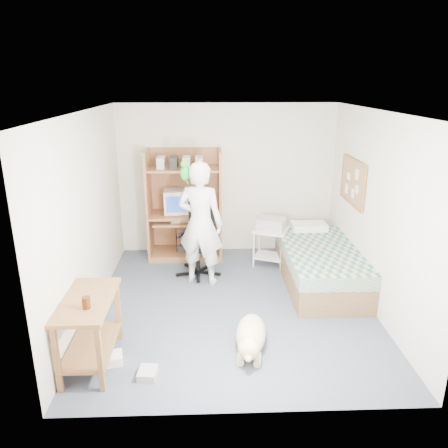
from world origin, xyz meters
The scene contains 21 objects.
floor centered at (0.00, 0.00, 0.00)m, with size 4.00×4.00×0.00m, color #434D5B.
wall_back centered at (0.00, 2.00, 1.25)m, with size 3.60×0.02×2.50m, color silver.
wall_right centered at (1.80, 0.00, 1.25)m, with size 0.02×4.00×2.50m, color silver.
wall_left centered at (-1.80, 0.00, 1.25)m, with size 0.02×4.00×2.50m, color silver.
ceiling centered at (0.00, 0.00, 2.50)m, with size 3.60×4.00×0.02m, color white.
computer_hutch centered at (-0.70, 1.74, 0.82)m, with size 1.20×0.63×1.80m.
bed centered at (1.30, 0.62, 0.29)m, with size 1.02×2.02×0.66m.
side_desk centered at (-1.55, -1.20, 0.49)m, with size 0.50×1.00×0.75m.
corkboard centered at (1.77, 0.90, 1.45)m, with size 0.04×0.94×0.66m.
office_chair centered at (-0.46, 1.02, 0.39)m, with size 0.62×0.62×1.09m.
person centered at (-0.43, 0.72, 0.90)m, with size 0.66×0.43×1.80m, color white.
parrot centered at (-0.63, 0.73, 1.65)m, with size 0.13×0.23×0.36m.
dog centered at (0.14, -1.03, 0.17)m, with size 0.43×1.03×0.39m.
printer_cart centered at (0.67, 1.28, 0.40)m, with size 0.62×0.57×0.61m.
printer centered at (0.67, 1.28, 0.70)m, with size 0.42×0.32×0.18m, color #A6A6A2.
crt_monitor centered at (-0.84, 1.75, 0.96)m, with size 0.43×0.46×0.38m.
keyboard centered at (-0.70, 1.58, 0.67)m, with size 0.45×0.16×0.03m, color beige.
pencil_cup centered at (-0.30, 1.65, 0.82)m, with size 0.08×0.08×0.12m, color gold.
drink_glass centered at (-1.50, -1.39, 0.81)m, with size 0.08×0.08×0.12m, color #3E1B0A.
floor_box_a centered at (-1.37, -1.22, 0.05)m, with size 0.25×0.20×0.10m, color white.
floor_box_b centered at (-0.94, -1.46, 0.04)m, with size 0.18×0.22×0.08m, color #B5B6B0.
Camera 1 is at (-0.31, -5.18, 2.85)m, focal length 35.00 mm.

